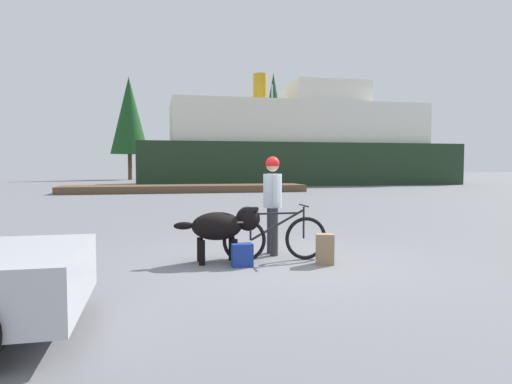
# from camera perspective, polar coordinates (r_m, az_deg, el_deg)

# --- Properties ---
(ground_plane) EXTENTS (160.00, 160.00, 0.00)m
(ground_plane) POSITION_cam_1_polar(r_m,az_deg,el_deg) (7.32, 2.29, -8.85)
(ground_plane) COLOR slate
(bicycle) EXTENTS (1.73, 0.44, 0.91)m
(bicycle) POSITION_cam_1_polar(r_m,az_deg,el_deg) (7.41, 2.35, -5.69)
(bicycle) COLOR black
(bicycle) RESTS_ON ground_plane
(person_cyclist) EXTENTS (0.32, 0.53, 1.70)m
(person_cyclist) POSITION_cam_1_polar(r_m,az_deg,el_deg) (7.88, 2.07, -0.48)
(person_cyclist) COLOR #333338
(person_cyclist) RESTS_ON ground_plane
(dog) EXTENTS (1.38, 0.52, 0.89)m
(dog) POSITION_cam_1_polar(r_m,az_deg,el_deg) (7.30, -4.07, -4.22)
(dog) COLOR black
(dog) RESTS_ON ground_plane
(backpack) EXTENTS (0.33, 0.28, 0.48)m
(backpack) POSITION_cam_1_polar(r_m,az_deg,el_deg) (7.27, 8.59, -7.06)
(backpack) COLOR #8C7251
(backpack) RESTS_ON ground_plane
(handbag_pannier) EXTENTS (0.32, 0.18, 0.35)m
(handbag_pannier) POSITION_cam_1_polar(r_m,az_deg,el_deg) (7.04, -1.74, -7.88)
(handbag_pannier) COLOR navy
(handbag_pannier) RESTS_ON ground_plane
(dock_pier) EXTENTS (13.76, 2.67, 0.40)m
(dock_pier) POSITION_cam_1_polar(r_m,az_deg,el_deg) (26.59, -8.79, 0.42)
(dock_pier) COLOR brown
(dock_pier) RESTS_ON ground_plane
(ferry_boat) EXTENTS (25.15, 8.48, 8.83)m
(ferry_boat) POSITION_cam_1_polar(r_m,az_deg,el_deg) (37.79, 5.14, 5.73)
(ferry_boat) COLOR #1E331E
(ferry_boat) RESTS_ON ground_plane
(sailboat_moored) EXTENTS (6.57, 1.84, 8.89)m
(sailboat_moored) POSITION_cam_1_polar(r_m,az_deg,el_deg) (42.12, 1.99, 1.97)
(sailboat_moored) COLOR silver
(sailboat_moored) RESTS_ON ground_plane
(pine_tree_center) EXTENTS (3.96, 3.96, 10.84)m
(pine_tree_center) POSITION_cam_1_polar(r_m,az_deg,el_deg) (50.59, -15.54, 9.17)
(pine_tree_center) COLOR #4C331E
(pine_tree_center) RESTS_ON ground_plane
(pine_tree_far_right) EXTENTS (2.93, 2.93, 11.46)m
(pine_tree_far_right) POSITION_cam_1_polar(r_m,az_deg,el_deg) (50.17, 2.18, 9.94)
(pine_tree_far_right) COLOR #4C331E
(pine_tree_far_right) RESTS_ON ground_plane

